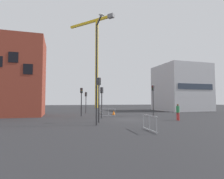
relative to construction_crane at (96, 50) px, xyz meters
name	(u,v)px	position (x,y,z in m)	size (l,w,h in m)	color
ground	(130,120)	(-3.22, -35.90, -17.78)	(160.00, 160.00, 0.00)	#28282B
brick_building	(11,77)	(-16.95, -27.21, -12.46)	(8.38, 6.28, 10.65)	brown
office_block	(181,88)	(14.60, -20.84, -12.93)	(9.48, 9.10, 9.71)	#B7B7BC
construction_crane	(96,50)	(0.00, 0.00, 0.00)	(12.05, 13.26, 27.65)	gold
streetlamp_tall	(97,64)	(-7.67, -39.76, -12.67)	(0.44, 2.19, 8.71)	#2D2D30
traffic_light_median	(99,93)	(-7.06, -37.62, -14.94)	(0.39, 0.33, 4.26)	#232326
traffic_light_island	(86,99)	(-6.37, -24.06, -15.39)	(0.37, 0.36, 3.53)	#2D2D30
traffic_light_verge	(81,97)	(-7.81, -29.88, -15.22)	(0.32, 0.39, 3.80)	black
traffic_light_far	(102,97)	(-5.83, -33.46, -15.30)	(0.37, 0.37, 3.67)	#2D2D30
traffic_light_crosswalk	(153,95)	(1.72, -32.09, -14.98)	(0.39, 0.35, 4.19)	#2D2D30
pedestrian_walking	(178,111)	(1.40, -37.96, -16.78)	(0.34, 0.34, 1.73)	red
safety_barrier_rear	(149,123)	(-4.83, -43.49, -17.22)	(0.24, 2.39, 1.08)	#9EA0A5
safety_barrier_left_run	(101,110)	(-4.15, -25.71, -17.22)	(0.14, 2.12, 1.08)	#9EA0A5
safety_barrier_front	(108,112)	(-4.36, -31.06, -17.22)	(2.01, 0.13, 1.08)	gray
traffic_cone_orange	(114,113)	(-2.92, -28.77, -17.49)	(0.63, 0.63, 0.63)	black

